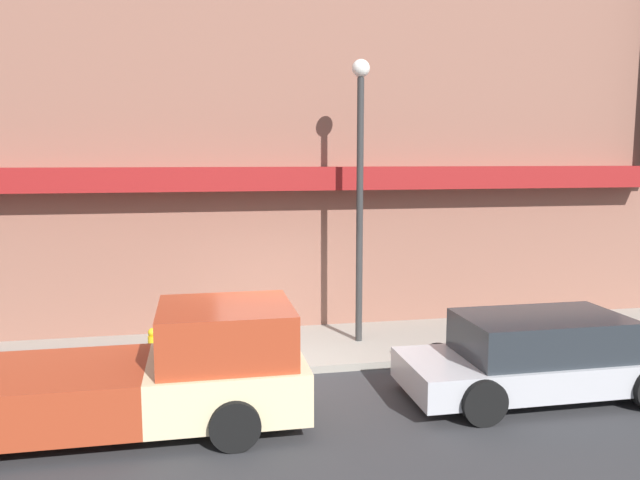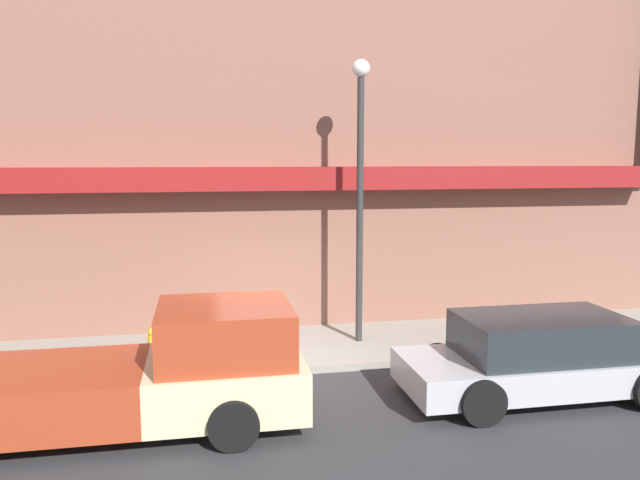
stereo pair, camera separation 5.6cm
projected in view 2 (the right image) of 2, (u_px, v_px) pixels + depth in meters
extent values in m
plane|color=#2D2D30|center=(287.00, 376.00, 11.42)|extent=(80.00, 80.00, 0.00)
cube|color=gray|center=(278.00, 349.00, 12.77)|extent=(36.00, 2.81, 0.14)
cube|color=brown|center=(260.00, 72.00, 14.82)|extent=(19.80, 3.00, 11.96)
cube|color=maroon|center=(270.00, 179.00, 13.39)|extent=(18.22, 0.60, 0.50)
cube|color=beige|center=(226.00, 382.00, 9.39)|extent=(2.31, 1.97, 0.76)
cube|color=#9E381E|center=(225.00, 332.00, 9.28)|extent=(1.96, 1.82, 0.81)
cube|color=#9E381E|center=(21.00, 396.00, 8.84)|extent=(3.46, 1.97, 0.76)
cylinder|color=black|center=(227.00, 376.00, 10.39)|extent=(0.71, 0.22, 0.71)
cylinder|color=black|center=(233.00, 425.00, 8.47)|extent=(0.71, 0.22, 0.71)
cube|color=#ADADB2|center=(540.00, 369.00, 10.38)|extent=(4.63, 1.77, 0.51)
cube|color=#23282D|center=(541.00, 335.00, 10.30)|extent=(2.69, 1.59, 0.66)
cylinder|color=black|center=(585.00, 354.00, 11.53)|extent=(0.71, 0.22, 0.71)
cylinder|color=black|center=(438.00, 364.00, 10.99)|extent=(0.71, 0.22, 0.71)
cylinder|color=black|center=(483.00, 402.00, 9.26)|extent=(0.71, 0.22, 0.71)
cylinder|color=yellow|center=(153.00, 348.00, 11.82)|extent=(0.18, 0.18, 0.48)
sphere|color=yellow|center=(152.00, 332.00, 11.78)|extent=(0.17, 0.17, 0.17)
cylinder|color=#2D2D2D|center=(360.00, 213.00, 12.77)|extent=(0.14, 0.14, 5.40)
sphere|color=silver|center=(361.00, 68.00, 12.38)|extent=(0.36, 0.36, 0.36)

